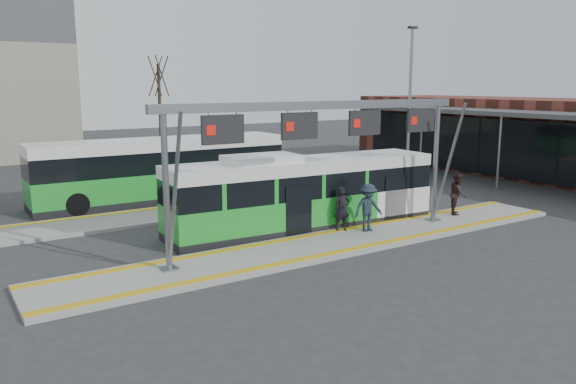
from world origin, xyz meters
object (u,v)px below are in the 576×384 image
(gantry, at_px, (327,130))
(passenger_a, at_px, (342,209))
(hero_bus, at_px, (303,194))
(passenger_b, at_px, (458,194))
(passenger_c, at_px, (368,208))

(gantry, xyz_separation_m, passenger_a, (1.46, 0.85, -3.25))
(hero_bus, xyz_separation_m, passenger_b, (6.99, -2.17, -0.38))
(hero_bus, relative_size, passenger_c, 6.16)
(gantry, height_order, passenger_c, gantry)
(gantry, bearing_deg, passenger_a, 30.07)
(passenger_b, bearing_deg, hero_bus, 121.27)
(gantry, distance_m, passenger_c, 3.94)
(passenger_a, relative_size, passenger_b, 0.95)
(hero_bus, distance_m, passenger_c, 2.79)
(gantry, xyz_separation_m, passenger_c, (2.29, 0.22, -3.19))
(passenger_b, bearing_deg, gantry, 140.84)
(gantry, relative_size, passenger_a, 7.26)
(passenger_b, bearing_deg, passenger_c, 139.45)
(passenger_a, bearing_deg, passenger_b, 7.96)
(hero_bus, bearing_deg, passenger_b, -13.76)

